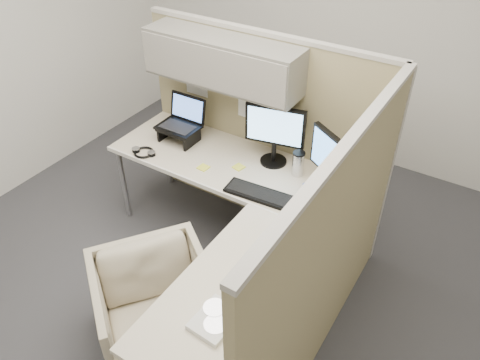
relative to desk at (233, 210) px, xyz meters
The scene contains 18 objects.
ground 0.71m from the desk, 134.71° to the right, with size 4.50×4.50×0.00m, color #36363B.
partition_back 0.88m from the desk, 115.90° to the left, with size 2.00×0.36×1.63m.
partition_right 0.81m from the desk, 13.96° to the right, with size 0.07×2.03×1.63m.
desk is the anchor object (origin of this frame).
office_chair 0.78m from the desk, 101.28° to the right, with size 0.70×0.66×0.72m, color beige.
monitor_left 0.66m from the desk, 91.60° to the left, with size 0.44×0.20×0.47m.
monitor_right 0.72m from the desk, 40.94° to the left, with size 0.39×0.26×0.47m.
laptop_station 0.95m from the desk, 149.18° to the left, with size 0.33×0.28×0.34m.
keyboard 0.21m from the desk, 62.17° to the left, with size 0.48×0.16×0.02m, color black.
mouse 0.46m from the desk, 30.82° to the left, with size 0.09×0.06×0.03m, color black.
travel_mug 0.59m from the desk, 68.94° to the left, with size 0.09×0.09×0.19m.
soda_can_green 0.58m from the desk, 17.13° to the left, with size 0.07×0.07×0.12m, color #1E3FA5.
soda_can_silver 0.51m from the desk, 39.31° to the left, with size 0.07×0.07×0.12m, color #1E3FA5.
sticky_note_d 0.43m from the desk, 117.41° to the left, with size 0.08×0.08×0.01m, color yellow.
sticky_note_a 0.48m from the desk, 150.05° to the left, with size 0.08×0.08×0.01m, color yellow.
headphones 0.93m from the desk, behind, with size 0.20×0.18×0.03m.
paper_stack 0.92m from the desk, 62.94° to the right, with size 0.21×0.26×0.03m.
desk_clock 0.69m from the desk, 42.65° to the right, with size 0.07×0.10×0.09m.
Camera 1 is at (1.42, -1.87, 2.74)m, focal length 35.00 mm.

